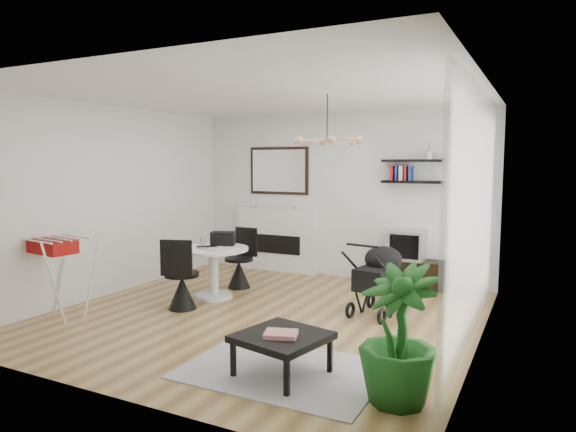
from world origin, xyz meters
The scene contains 25 objects.
floor centered at (0.00, 0.00, 0.00)m, with size 5.00×5.00×0.00m, color brown.
ceiling centered at (0.00, 0.00, 2.70)m, with size 5.00×5.00×0.00m, color white.
wall_back centered at (0.00, 2.50, 1.35)m, with size 5.00×5.00×0.00m, color white.
wall_left centered at (-2.50, 0.00, 1.35)m, with size 5.00×5.00×0.00m, color white.
wall_right centered at (2.50, 0.00, 1.35)m, with size 5.00×5.00×0.00m, color white.
sheer_curtain centered at (2.40, 0.20, 1.35)m, with size 0.04×3.60×2.60m, color white.
fireplace centered at (-1.10, 2.42, 0.69)m, with size 1.50×0.17×2.16m.
shelf_lower centered at (1.24, 2.37, 1.60)m, with size 0.90×0.25×0.04m, color black.
shelf_upper centered at (1.24, 2.37, 1.92)m, with size 0.90×0.25×0.04m, color black.
pendant_lamp centered at (0.70, 0.30, 2.15)m, with size 0.90×0.90×0.10m, color tan, non-canonical shape.
tv_console centered at (1.24, 2.29, 0.21)m, with size 1.12×0.39×0.42m, color black.
crt_tv centered at (1.21, 2.29, 0.65)m, with size 0.52×0.45×0.45m.
dining_table centered at (-1.04, 0.40, 0.47)m, with size 0.98×0.98×0.71m.
laptop centered at (-1.09, 0.33, 0.72)m, with size 0.29×0.19×0.02m, color black.
black_bag centered at (-1.03, 0.63, 0.81)m, with size 0.33×0.20×0.20m, color black.
newspaper centered at (-0.87, 0.32, 0.72)m, with size 0.37×0.31×0.01m, color beige.
drinking_glass centered at (-1.34, 0.57, 0.76)m, with size 0.06×0.06×0.10m, color white.
chair_far centered at (-1.04, 1.09, 0.28)m, with size 0.43×0.44×0.90m.
chair_near centered at (-1.08, -0.25, 0.30)m, with size 0.49×0.50×0.94m.
drying_rack centered at (-2.18, -1.22, 0.53)m, with size 0.75×0.71×1.00m.
stroller centered at (1.24, 0.69, 0.41)m, with size 0.59×0.82×0.95m.
rug centered at (0.99, -1.40, 0.01)m, with size 1.78×1.29×0.01m, color #9C9C9C.
coffee_table centered at (1.02, -1.50, 0.34)m, with size 0.85×0.85×0.37m.
magazines centered at (1.05, -1.56, 0.40)m, with size 0.28×0.22×0.04m, color red.
potted_plant centered at (2.08, -1.55, 0.55)m, with size 0.62×0.62×1.11m, color #175117.
Camera 1 is at (3.06, -5.42, 1.90)m, focal length 32.00 mm.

